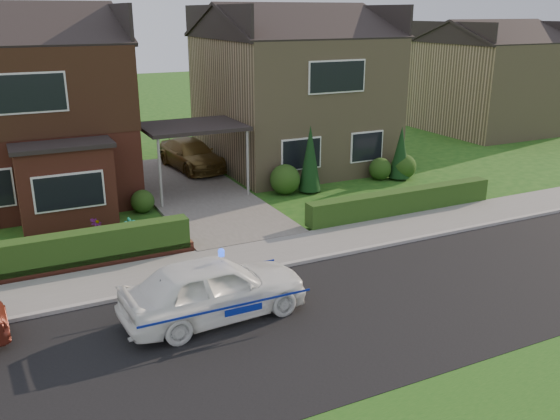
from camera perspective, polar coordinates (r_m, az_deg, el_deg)
ground at (r=14.42m, az=5.85°, el=-9.97°), size 120.00×120.00×0.00m
road at (r=14.42m, az=5.85°, el=-9.97°), size 60.00×6.00×0.02m
kerb at (r=16.79m, az=0.38°, el=-5.37°), size 60.00×0.16×0.12m
sidewalk at (r=17.66m, az=-1.14°, el=-4.15°), size 60.00×2.00×0.10m
driveway at (r=23.74m, az=-8.19°, el=1.70°), size 3.80×12.00×0.12m
house_left at (r=24.80m, az=-23.78°, el=9.94°), size 7.50×9.53×7.25m
house_right at (r=27.91m, az=1.09°, el=11.96°), size 7.50×8.06×7.25m
carport_link at (r=23.08m, az=-8.45°, el=7.85°), size 3.80×3.00×2.77m
dwarf_wall at (r=17.36m, az=-20.63°, el=-5.36°), size 7.70×0.25×0.36m
hedge_left at (r=17.57m, az=-20.62°, el=-5.72°), size 7.50×0.55×0.90m
hedge_right at (r=21.54m, az=11.55°, el=-0.42°), size 7.50×0.55×0.80m
shrub_left_mid at (r=21.12m, az=-17.15°, el=0.62°), size 1.32×1.32×1.32m
shrub_left_near at (r=21.74m, az=-13.08°, el=0.81°), size 0.84×0.84×0.84m
shrub_right_near at (r=23.31m, az=0.49°, el=2.96°), size 1.20×1.20×1.20m
shrub_right_mid at (r=25.74m, az=9.61°, el=3.92°), size 0.96×0.96×0.96m
shrub_right_far at (r=26.08m, az=11.80°, el=4.12°), size 1.08×1.08×1.08m
conifer_a at (r=23.42m, az=2.91°, el=4.78°), size 0.90×0.90×2.60m
conifer_b at (r=25.83m, az=11.52°, el=5.28°), size 0.90×0.90×2.20m
neighbour_right at (r=38.09m, az=19.37°, el=11.10°), size 6.50×7.00×5.20m
police_car at (r=13.99m, az=-6.35°, el=-7.51°), size 4.03×4.48×1.66m
driveway_car at (r=27.08m, az=-8.57°, el=5.31°), size 2.30×4.57×1.27m
potted_plant_a at (r=18.92m, az=-14.14°, el=-1.99°), size 0.50×0.40×0.82m
potted_plant_c at (r=19.18m, az=-17.24°, el=-2.01°), size 0.62×0.62×0.81m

